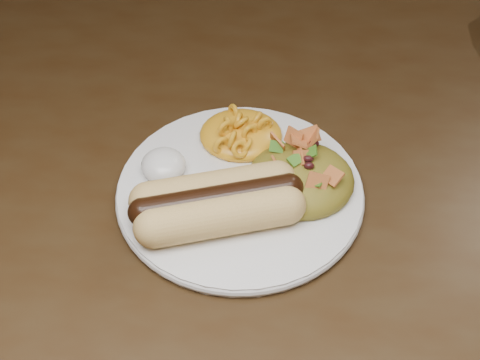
{
  "coord_description": "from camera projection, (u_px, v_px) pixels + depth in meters",
  "views": [
    {
      "loc": [
        0.06,
        -0.53,
        1.22
      ],
      "look_at": [
        0.04,
        -0.11,
        0.77
      ],
      "focal_mm": 55.0,
      "sensor_mm": 36.0,
      "label": 1
    }
  ],
  "objects": [
    {
      "name": "hotdog",
      "position": [
        217.0,
        202.0,
        0.59
      ],
      "size": [
        0.12,
        0.09,
        0.03
      ],
      "rotation": [
        0.0,
        0.0,
        0.29
      ],
      "color": "#F6C478",
      "rests_on": "plate"
    },
    {
      "name": "table",
      "position": [
        213.0,
        177.0,
        0.78
      ],
      "size": [
        1.6,
        0.9,
        0.75
      ],
      "color": "black",
      "rests_on": "floor"
    },
    {
      "name": "sour_cream",
      "position": [
        163.0,
        162.0,
        0.63
      ],
      "size": [
        0.05,
        0.05,
        0.02
      ],
      "primitive_type": "ellipsoid",
      "rotation": [
        0.0,
        0.0,
        0.19
      ],
      "color": "white",
      "rests_on": "plate"
    },
    {
      "name": "mac_and_cheese",
      "position": [
        241.0,
        126.0,
        0.66
      ],
      "size": [
        0.08,
        0.07,
        0.03
      ],
      "primitive_type": "ellipsoid",
      "rotation": [
        0.0,
        0.0,
        -0.0
      ],
      "color": "orange",
      "rests_on": "plate"
    },
    {
      "name": "plate",
      "position": [
        240.0,
        192.0,
        0.63
      ],
      "size": [
        0.26,
        0.26,
        0.01
      ],
      "primitive_type": "cylinder",
      "rotation": [
        0.0,
        0.0,
        0.26
      ],
      "color": "white",
      "rests_on": "table"
    },
    {
      "name": "taco_salad",
      "position": [
        301.0,
        172.0,
        0.62
      ],
      "size": [
        0.09,
        0.09,
        0.04
      ],
      "rotation": [
        0.0,
        0.0,
        -0.35
      ],
      "color": "#A05F18",
      "rests_on": "plate"
    }
  ]
}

